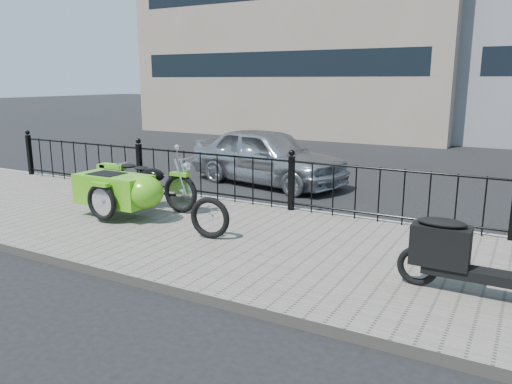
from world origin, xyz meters
The scene contains 8 objects.
ground centered at (0.00, 0.00, 0.00)m, with size 120.00×120.00×0.00m, color black.
sidewalk centered at (0.00, -0.50, 0.06)m, with size 30.00×3.80×0.12m, color #6A6359.
curb centered at (0.00, 1.44, 0.06)m, with size 30.00×0.10×0.12m, color gray.
iron_fence centered at (0.00, 1.30, 0.59)m, with size 14.11×0.11×1.08m.
motorcycle_sidecar centered at (-2.21, -0.41, 0.59)m, with size 2.28×1.48×0.98m.
scooter centered at (3.15, -1.02, 0.56)m, with size 1.68×0.49×1.14m.
spare_tire centered at (-0.33, -0.75, 0.43)m, with size 0.62×0.62×0.09m, color black.
sedan_car centered at (-1.69, 3.60, 0.65)m, with size 1.55×3.84×1.31m, color #A7A9AE.
Camera 1 is at (3.63, -6.48, 2.37)m, focal length 35.00 mm.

